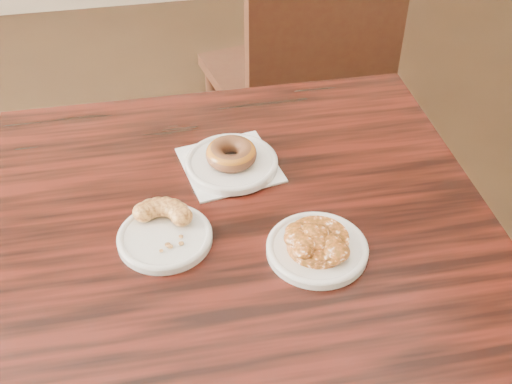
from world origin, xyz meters
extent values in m
cube|color=black|center=(0.23, -0.08, 0.38)|extent=(0.88, 0.88, 0.75)
cube|color=white|center=(0.24, 0.09, 0.75)|extent=(0.19, 0.19, 0.00)
cylinder|color=white|center=(0.24, 0.09, 0.76)|extent=(0.17, 0.17, 0.01)
cylinder|color=silver|center=(0.10, -0.08, 0.76)|extent=(0.16, 0.16, 0.01)
cylinder|color=white|center=(0.34, -0.15, 0.76)|extent=(0.16, 0.16, 0.01)
torus|color=#915C15|center=(0.24, 0.09, 0.78)|extent=(0.09, 0.09, 0.03)
camera|label=1|loc=(0.11, -0.84, 1.50)|focal=45.00mm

